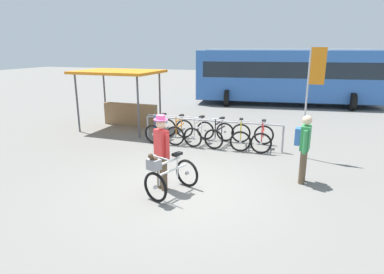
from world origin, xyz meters
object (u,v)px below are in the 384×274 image
object	(u,v)px
racked_bike_red	(263,138)
bus_distant	(287,74)
racked_bike_white	(199,133)
racked_bike_black	(220,134)
featured_bicycle	(168,175)
racked_bike_yellow	(241,136)
racked_bike_blue	(161,130)
banner_flag	(313,81)
market_stall	(124,93)
person_with_featured_bike	(162,149)
racked_bike_orange	(180,131)
pedestrian_with_backpack	(304,145)

from	to	relation	value
racked_bike_red	bus_distant	distance (m)	9.22
racked_bike_white	racked_bike_black	xyz separation A→B (m)	(0.70, 0.01, 0.00)
racked_bike_black	featured_bicycle	size ratio (longest dim) A/B	0.93
racked_bike_yellow	featured_bicycle	bearing A→B (deg)	-101.07
racked_bike_blue	banner_flag	world-z (taller)	banner_flag
racked_bike_red	market_stall	world-z (taller)	market_stall
bus_distant	racked_bike_blue	bearing A→B (deg)	-111.76
person_with_featured_bike	racked_bike_black	bearing A→B (deg)	84.42
racked_bike_blue	racked_bike_black	size ratio (longest dim) A/B	1.01
racked_bike_blue	bus_distant	size ratio (longest dim) A/B	0.12
racked_bike_orange	racked_bike_white	distance (m)	0.70
racked_bike_white	featured_bicycle	size ratio (longest dim) A/B	0.94
racked_bike_orange	bus_distant	xyz separation A→B (m)	(2.97, 9.17, 1.37)
racked_bike_white	racked_bike_blue	bearing A→B (deg)	-178.85
featured_bicycle	bus_distant	world-z (taller)	bus_distant
racked_bike_blue	racked_bike_white	size ratio (longest dim) A/B	1.00
racked_bike_yellow	bus_distant	distance (m)	9.27
market_stall	banner_flag	distance (m)	7.22
racked_bike_white	pedestrian_with_backpack	distance (m)	4.12
bus_distant	racked_bike_orange	bearing A→B (deg)	-107.92
bus_distant	racked_bike_red	bearing A→B (deg)	-91.04
market_stall	pedestrian_with_backpack	bearing A→B (deg)	-27.71
racked_bike_black	bus_distant	size ratio (longest dim) A/B	0.11
market_stall	banner_flag	bearing A→B (deg)	-13.35
racked_bike_black	racked_bike_red	world-z (taller)	same
racked_bike_blue	racked_bike_red	xyz separation A→B (m)	(3.50, 0.07, 0.00)
racked_bike_yellow	banner_flag	distance (m)	2.80
featured_bicycle	bus_distant	size ratio (longest dim) A/B	0.12
racked_bike_white	banner_flag	xyz separation A→B (m)	(3.44, -0.42, 1.86)
racked_bike_yellow	person_with_featured_bike	world-z (taller)	person_with_featured_bike
racked_bike_black	bus_distant	xyz separation A→B (m)	(1.57, 9.14, 1.37)
racked_bike_white	featured_bicycle	xyz separation A→B (m)	(0.59, -4.10, 0.12)
racked_bike_white	bus_distant	xyz separation A→B (m)	(2.27, 9.16, 1.37)
racked_bike_orange	market_stall	bearing A→B (deg)	156.25
racked_bike_red	racked_bike_blue	bearing A→B (deg)	-178.86
racked_bike_white	racked_bike_yellow	xyz separation A→B (m)	(1.40, 0.03, 0.00)
racked_bike_red	bus_distant	xyz separation A→B (m)	(0.17, 9.11, 1.37)
racked_bike_blue	pedestrian_with_backpack	distance (m)	5.30
racked_bike_yellow	featured_bicycle	size ratio (longest dim) A/B	0.94
featured_bicycle	racked_bike_blue	bearing A→B (deg)	116.09
racked_bike_black	pedestrian_with_backpack	distance (m)	3.59
market_stall	banner_flag	world-z (taller)	banner_flag
racked_bike_yellow	market_stall	size ratio (longest dim) A/B	0.38
racked_bike_black	racked_bike_white	bearing A→B (deg)	-178.85
racked_bike_blue	racked_bike_black	bearing A→B (deg)	1.15
racked_bike_red	banner_flag	world-z (taller)	banner_flag
pedestrian_with_backpack	person_with_featured_bike	bearing A→B (deg)	-154.35
racked_bike_orange	featured_bicycle	distance (m)	4.28
person_with_featured_bike	pedestrian_with_backpack	size ratio (longest dim) A/B	1.05
racked_bike_yellow	featured_bicycle	world-z (taller)	featured_bicycle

